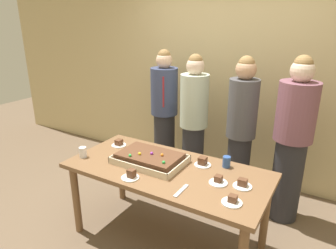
{
  "coord_description": "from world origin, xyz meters",
  "views": [
    {
      "loc": [
        1.22,
        -2.05,
        2.0
      ],
      "look_at": [
        -0.08,
        0.15,
        1.11
      ],
      "focal_mm": 32.3,
      "sensor_mm": 36.0,
      "label": 1
    }
  ],
  "objects": [
    {
      "name": "ground_plane",
      "position": [
        0.0,
        0.0,
        0.0
      ],
      "size": [
        12.0,
        12.0,
        0.0
      ],
      "primitive_type": "plane",
      "color": "brown"
    },
    {
      "name": "interior_back_panel",
      "position": [
        0.0,
        1.6,
        1.5
      ],
      "size": [
        8.0,
        0.12,
        3.0
      ],
      "primitive_type": "cube",
      "color": "#CCB784",
      "rests_on": "ground_plane"
    },
    {
      "name": "party_table",
      "position": [
        0.0,
        0.0,
        0.67
      ],
      "size": [
        1.79,
        0.84,
        0.76
      ],
      "color": "brown",
      "rests_on": "ground_plane"
    },
    {
      "name": "sheet_cake",
      "position": [
        -0.19,
        0.02,
        0.8
      ],
      "size": [
        0.63,
        0.42,
        0.11
      ],
      "color": "beige",
      "rests_on": "party_table"
    },
    {
      "name": "plated_slice_near_left",
      "position": [
        -0.69,
        0.18,
        0.78
      ],
      "size": [
        0.15,
        0.15,
        0.07
      ],
      "color": "white",
      "rests_on": "party_table"
    },
    {
      "name": "plated_slice_near_right",
      "position": [
        0.25,
        0.21,
        0.78
      ],
      "size": [
        0.15,
        0.15,
        0.08
      ],
      "color": "white",
      "rests_on": "party_table"
    },
    {
      "name": "plated_slice_far_left",
      "position": [
        0.48,
        -0.01,
        0.78
      ],
      "size": [
        0.15,
        0.15,
        0.06
      ],
      "color": "white",
      "rests_on": "party_table"
    },
    {
      "name": "plated_slice_far_right",
      "position": [
        0.67,
        -0.22,
        0.77
      ],
      "size": [
        0.15,
        0.15,
        0.06
      ],
      "color": "white",
      "rests_on": "party_table"
    },
    {
      "name": "plated_slice_center_front",
      "position": [
        0.67,
        0.03,
        0.78
      ],
      "size": [
        0.15,
        0.15,
        0.07
      ],
      "color": "white",
      "rests_on": "party_table"
    },
    {
      "name": "plated_slice_center_back",
      "position": [
        -0.17,
        -0.3,
        0.78
      ],
      "size": [
        0.15,
        0.15,
        0.08
      ],
      "color": "white",
      "rests_on": "party_table"
    },
    {
      "name": "drink_cup_nearest",
      "position": [
        0.44,
        0.29,
        0.81
      ],
      "size": [
        0.07,
        0.07,
        0.1
      ],
      "primitive_type": "cylinder",
      "color": "#2D5199",
      "rests_on": "party_table"
    },
    {
      "name": "drink_cup_middle",
      "position": [
        -0.8,
        -0.21,
        0.81
      ],
      "size": [
        0.07,
        0.07,
        0.1
      ],
      "primitive_type": "cylinder",
      "color": "white",
      "rests_on": "party_table"
    },
    {
      "name": "cake_server_utensil",
      "position": [
        0.29,
        -0.27,
        0.76
      ],
      "size": [
        0.03,
        0.2,
        0.01
      ],
      "primitive_type": "cube",
      "color": "silver",
      "rests_on": "party_table"
    },
    {
      "name": "person_serving_front",
      "position": [
        0.35,
        0.97,
        0.87
      ],
      "size": [
        0.31,
        0.31,
        1.66
      ],
      "rotation": [
        0.0,
        0.0,
        -2.09
      ],
      "color": "#28282D",
      "rests_on": "ground_plane"
    },
    {
      "name": "person_green_shirt_behind",
      "position": [
        -0.22,
        0.99,
        0.86
      ],
      "size": [
        0.33,
        0.33,
        1.64
      ],
      "rotation": [
        0.0,
        0.0,
        -1.54
      ],
      "color": "#28282D",
      "rests_on": "ground_plane"
    },
    {
      "name": "person_striped_tie_right",
      "position": [
        -0.69,
        1.09,
        0.86
      ],
      "size": [
        0.34,
        0.34,
        1.66
      ],
      "rotation": [
        0.0,
        0.0,
        -1.14
      ],
      "color": "#28282D",
      "rests_on": "ground_plane"
    },
    {
      "name": "person_far_right_suit",
      "position": [
        0.88,
        0.94,
        0.88
      ],
      "size": [
        0.37,
        0.37,
        1.7
      ],
      "rotation": [
        0.0,
        0.0,
        -2.43
      ],
      "color": "#28282D",
      "rests_on": "ground_plane"
    }
  ]
}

